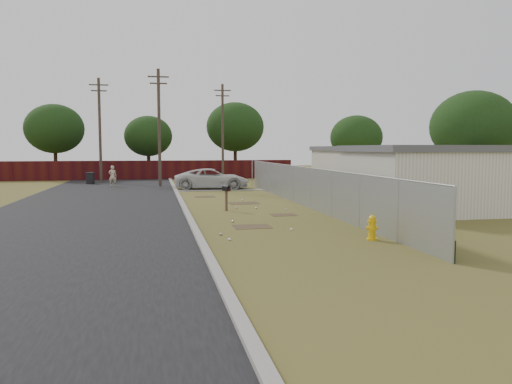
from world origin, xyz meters
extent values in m
plane|color=brown|center=(0.00, 0.00, 0.00)|extent=(120.00, 120.00, 0.00)
cube|color=black|center=(-7.50, 8.00, 0.01)|extent=(9.00, 60.00, 0.02)
cube|color=#A39F98|center=(-3.00, 8.00, 0.06)|extent=(0.25, 60.00, 0.12)
cube|color=#A39F98|center=(0.00, 11.50, 0.01)|extent=(6.20, 1.00, 0.03)
cylinder|color=#979A9F|center=(3.10, -12.00, 1.00)|extent=(0.06, 0.06, 2.00)
cylinder|color=#979A9F|center=(3.10, -9.00, 1.00)|extent=(0.06, 0.06, 2.00)
cylinder|color=#979A9F|center=(3.10, -6.00, 1.00)|extent=(0.06, 0.06, 2.00)
cylinder|color=#979A9F|center=(3.10, -3.00, 1.00)|extent=(0.06, 0.06, 2.00)
cylinder|color=#979A9F|center=(3.10, 0.00, 1.00)|extent=(0.06, 0.06, 2.00)
cylinder|color=#979A9F|center=(3.10, 3.00, 1.00)|extent=(0.06, 0.06, 2.00)
cylinder|color=#979A9F|center=(3.10, 6.00, 1.00)|extent=(0.06, 0.06, 2.00)
cylinder|color=#979A9F|center=(3.10, 9.00, 1.00)|extent=(0.06, 0.06, 2.00)
cylinder|color=#979A9F|center=(3.10, 12.00, 1.00)|extent=(0.06, 0.06, 2.00)
cylinder|color=#979A9F|center=(3.10, 15.00, 1.00)|extent=(0.06, 0.06, 2.00)
cylinder|color=#979A9F|center=(3.10, 1.00, 2.00)|extent=(0.04, 26.00, 0.04)
cube|color=gray|center=(3.10, 1.00, 1.00)|extent=(0.01, 26.00, 2.00)
cube|color=black|center=(3.16, 1.00, 0.30)|extent=(0.03, 26.00, 0.60)
cube|color=#41110E|center=(-6.00, 25.00, 0.90)|extent=(30.00, 0.12, 1.80)
cylinder|color=#4D3E33|center=(-4.00, 16.00, 4.50)|extent=(0.24, 0.24, 9.00)
cube|color=#4D3E33|center=(-4.00, 16.00, 8.40)|extent=(1.60, 0.10, 0.10)
cube|color=#4D3E33|center=(-4.00, 16.00, 7.90)|extent=(1.30, 0.10, 0.10)
cylinder|color=#4D3E33|center=(-9.00, 22.00, 4.50)|extent=(0.24, 0.24, 9.00)
cube|color=#4D3E33|center=(-9.00, 22.00, 8.40)|extent=(1.60, 0.10, 0.10)
cube|color=#4D3E33|center=(-9.00, 22.00, 7.90)|extent=(1.30, 0.10, 0.10)
cylinder|color=#4D3E33|center=(2.00, 24.00, 4.50)|extent=(0.24, 0.24, 9.00)
cube|color=#4D3E33|center=(2.00, 24.00, 8.40)|extent=(1.60, 0.10, 0.10)
cube|color=#4D3E33|center=(2.00, 24.00, 7.90)|extent=(1.30, 0.10, 0.10)
cube|color=white|center=(9.00, -2.00, 1.40)|extent=(8.00, 6.00, 2.80)
cube|color=#525257|center=(9.00, -2.00, 2.95)|extent=(8.32, 6.24, 0.30)
cube|color=white|center=(10.50, 9.00, 1.40)|extent=(7.00, 6.00, 2.80)
cube|color=#525257|center=(10.50, 9.00, 2.95)|extent=(7.28, 6.24, 0.30)
cylinder|color=#322416|center=(-14.00, 29.00, 1.65)|extent=(0.36, 0.36, 3.30)
ellipsoid|color=black|center=(-14.00, 29.00, 4.88)|extent=(5.70, 5.70, 4.84)
cylinder|color=#322416|center=(-5.00, 30.00, 1.43)|extent=(0.36, 0.36, 2.86)
ellipsoid|color=black|center=(-5.00, 30.00, 4.23)|extent=(4.94, 4.94, 4.20)
cylinder|color=#322416|center=(4.00, 29.00, 1.76)|extent=(0.36, 0.36, 3.52)
ellipsoid|color=black|center=(4.00, 29.00, 5.20)|extent=(6.08, 6.08, 5.17)
cylinder|color=#322416|center=(13.00, 18.00, 1.32)|extent=(0.36, 0.36, 2.64)
ellipsoid|color=black|center=(13.00, 18.00, 3.90)|extent=(4.56, 4.56, 3.88)
cylinder|color=#322416|center=(14.00, 3.00, 1.43)|extent=(0.36, 0.36, 2.86)
ellipsoid|color=black|center=(14.00, 3.00, 4.23)|extent=(4.94, 4.94, 4.20)
cylinder|color=#E9B60C|center=(2.49, -8.44, 0.03)|extent=(0.42, 0.42, 0.06)
cylinder|color=#E9B60C|center=(2.49, -8.44, 0.33)|extent=(0.29, 0.29, 0.57)
cylinder|color=#E9B60C|center=(2.49, -8.44, 0.61)|extent=(0.38, 0.38, 0.05)
sphere|color=#E9B60C|center=(2.49, -8.44, 0.69)|extent=(0.28, 0.28, 0.23)
cylinder|color=#E9B60C|center=(2.49, -8.44, 0.81)|extent=(0.05, 0.05, 0.06)
cylinder|color=#E9B60C|center=(2.36, -8.41, 0.40)|extent=(0.12, 0.13, 0.11)
cylinder|color=#E9B60C|center=(2.62, -8.48, 0.40)|extent=(0.12, 0.13, 0.11)
cylinder|color=#E9B60C|center=(2.45, -8.58, 0.40)|extent=(0.17, 0.15, 0.14)
cube|color=brown|center=(-1.08, -0.01, 0.50)|extent=(0.12, 0.12, 1.01)
cube|color=black|center=(-1.08, -0.01, 1.04)|extent=(0.35, 0.52, 0.18)
cylinder|color=black|center=(-1.08, -0.01, 1.13)|extent=(0.35, 0.52, 0.18)
cube|color=#B3110C|center=(-0.98, -0.25, 1.04)|extent=(0.03, 0.04, 0.10)
imported|color=silver|center=(-0.32, 12.73, 0.75)|extent=(5.58, 2.97, 1.49)
imported|color=#C1AB8E|center=(-7.58, 16.36, 0.82)|extent=(0.64, 0.47, 1.63)
cube|color=black|center=(-9.65, 19.84, 0.45)|extent=(0.63, 0.63, 0.91)
cube|color=black|center=(-9.65, 19.84, 0.93)|extent=(0.69, 0.69, 0.08)
cylinder|color=black|center=(-9.40, 19.53, 0.09)|extent=(0.07, 0.19, 0.19)
cylinder|color=silver|center=(0.44, -6.10, 0.04)|extent=(0.08, 0.11, 0.07)
cylinder|color=#A1A1A5|center=(-1.35, -3.74, 0.04)|extent=(0.10, 0.12, 0.07)
cylinder|color=silver|center=(1.78, -0.30, 0.04)|extent=(0.09, 0.11, 0.07)
cylinder|color=#A1A1A5|center=(-2.20, -6.61, 0.04)|extent=(0.12, 0.12, 0.07)
cylinder|color=silver|center=(0.46, 4.44, 0.04)|extent=(0.11, 0.12, 0.07)
cylinder|color=#A1A1A5|center=(0.48, 0.50, 0.04)|extent=(0.11, 0.12, 0.07)
cylinder|color=silver|center=(-0.48, 0.81, 0.04)|extent=(0.12, 0.11, 0.07)
cylinder|color=silver|center=(-2.05, -7.63, 0.04)|extent=(0.11, 0.12, 0.07)
camera|label=1|loc=(-4.37, -23.34, 2.97)|focal=35.00mm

